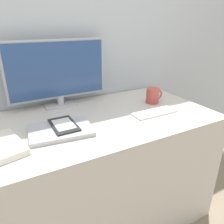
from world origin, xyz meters
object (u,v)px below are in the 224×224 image
(laptop, at_px, (61,130))
(coffee_mug, at_px, (153,96))
(keyboard, at_px, (155,113))
(ereader, at_px, (64,125))
(monitor, at_px, (58,72))

(laptop, bearing_deg, coffee_mug, 10.45)
(keyboard, distance_m, laptop, 0.56)
(keyboard, height_order, ereader, ereader)
(keyboard, xyz_separation_m, coffee_mug, (0.11, 0.16, 0.04))
(laptop, xyz_separation_m, ereader, (0.02, 0.02, 0.02))
(monitor, height_order, keyboard, monitor)
(keyboard, bearing_deg, laptop, 176.33)
(monitor, relative_size, ereader, 3.13)
(monitor, relative_size, laptop, 1.89)
(keyboard, relative_size, laptop, 0.83)
(keyboard, distance_m, coffee_mug, 0.20)
(keyboard, height_order, laptop, laptop)
(ereader, height_order, coffee_mug, coffee_mug)
(monitor, xyz_separation_m, coffee_mug, (0.56, -0.24, -0.17))
(ereader, distance_m, coffee_mug, 0.66)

